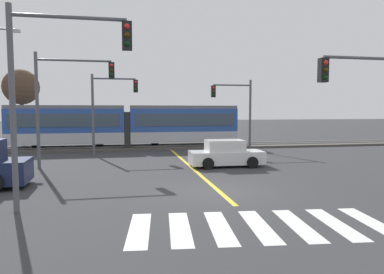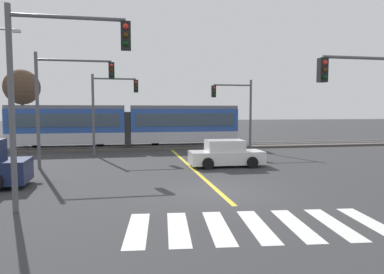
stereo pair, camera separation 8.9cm
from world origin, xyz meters
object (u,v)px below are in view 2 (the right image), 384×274
at_px(traffic_light_far_right, 237,104).
at_px(traffic_light_mid_left, 64,92).
at_px(traffic_light_near_left, 52,76).
at_px(traffic_light_near_right, 373,96).
at_px(traffic_light_far_left, 109,102).
at_px(light_rail_tram, 128,124).
at_px(sedan_crossing, 226,154).
at_px(bare_tree_far_west, 22,87).

relative_size(traffic_light_far_right, traffic_light_mid_left, 0.88).
bearing_deg(traffic_light_near_left, traffic_light_near_right, 1.95).
height_order(traffic_light_far_right, traffic_light_far_left, traffic_light_far_left).
height_order(light_rail_tram, traffic_light_near_right, traffic_light_near_right).
bearing_deg(traffic_light_near_right, traffic_light_mid_left, 147.49).
bearing_deg(traffic_light_near_right, traffic_light_near_left, -178.05).
bearing_deg(traffic_light_far_right, sedan_crossing, -112.91).
height_order(traffic_light_near_left, traffic_light_near_right, traffic_light_near_left).
bearing_deg(sedan_crossing, bare_tree_far_west, 134.73).
height_order(sedan_crossing, traffic_light_far_right, traffic_light_far_right).
xyz_separation_m(traffic_light_near_right, traffic_light_mid_left, (-12.87, 8.20, 0.49)).
relative_size(sedan_crossing, traffic_light_mid_left, 0.66).
bearing_deg(light_rail_tram, traffic_light_near_left, -97.46).
bearing_deg(traffic_light_near_left, sedan_crossing, 43.10).
distance_m(traffic_light_near_right, traffic_light_mid_left, 15.27).
bearing_deg(traffic_light_mid_left, traffic_light_far_left, 66.49).
height_order(sedan_crossing, traffic_light_mid_left, traffic_light_mid_left).
bearing_deg(traffic_light_far_right, bare_tree_far_west, 155.14).
bearing_deg(traffic_light_near_left, bare_tree_far_west, 107.66).
xyz_separation_m(sedan_crossing, traffic_light_far_left, (-6.80, 6.27, 3.13)).
xyz_separation_m(traffic_light_near_left, traffic_light_far_right, (10.73, 14.18, -0.60)).
relative_size(light_rail_tram, bare_tree_far_west, 2.66).
bearing_deg(traffic_light_near_left, traffic_light_far_left, 85.63).
relative_size(sedan_crossing, traffic_light_far_right, 0.76).
height_order(traffic_light_near_right, traffic_light_far_left, traffic_light_far_left).
relative_size(light_rail_tram, traffic_light_near_right, 3.24).
distance_m(light_rail_tram, bare_tree_far_west, 11.08).
bearing_deg(bare_tree_far_west, sedan_crossing, -45.27).
bearing_deg(traffic_light_mid_left, bare_tree_far_west, 113.48).
distance_m(traffic_light_near_left, traffic_light_mid_left, 8.68).
bearing_deg(traffic_light_far_left, traffic_light_far_right, 3.41).
distance_m(traffic_light_mid_left, bare_tree_far_west, 15.15).
xyz_separation_m(traffic_light_near_right, bare_tree_far_west, (-18.89, 22.07, 1.54)).
distance_m(traffic_light_near_left, traffic_light_far_right, 17.79).
bearing_deg(sedan_crossing, traffic_light_near_right, -60.62).
distance_m(sedan_crossing, traffic_light_mid_left, 9.73).
distance_m(sedan_crossing, traffic_light_near_left, 11.31).
distance_m(light_rail_tram, traffic_light_mid_left, 10.01).
relative_size(traffic_light_mid_left, traffic_light_far_left, 1.11).
bearing_deg(traffic_light_near_right, traffic_light_far_right, 94.19).
distance_m(sedan_crossing, traffic_light_far_right, 8.01).
distance_m(traffic_light_far_right, traffic_light_mid_left, 13.12).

